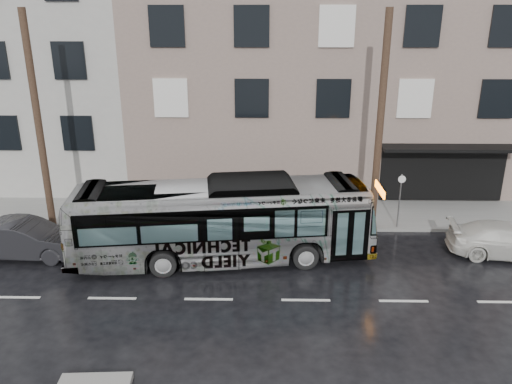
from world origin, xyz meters
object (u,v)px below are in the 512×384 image
sign_post (399,201)px  dark_sedan (25,239)px  white_sedan (508,240)px  utility_pole_front (380,125)px  utility_pole_rear (38,124)px  bus (222,221)px

sign_post → dark_sedan: bearing=-169.4°
sign_post → white_sedan: sign_post is taller
white_sedan → dark_sedan: 18.60m
utility_pole_front → utility_pole_rear: same height
sign_post → dark_sedan: 15.24m
sign_post → utility_pole_rear: bearing=180.0°
sign_post → utility_pole_front: bearing=180.0°
utility_pole_rear → bus: 8.80m
dark_sedan → sign_post: bearing=-77.2°
utility_pole_rear → dark_sedan: utility_pole_rear is taller
bus → dark_sedan: 7.65m
white_sedan → utility_pole_rear: bearing=90.6°
utility_pole_front → dark_sedan: utility_pole_front is taller
utility_pole_rear → white_sedan: 19.30m
bus → white_sedan: 11.04m
bus → white_sedan: bearing=-95.0°
utility_pole_rear → sign_post: utility_pole_rear is taller
utility_pole_rear → dark_sedan: 4.81m
sign_post → dark_sedan: (-14.97, -2.79, -0.62)m
utility_pole_rear → white_sedan: size_ratio=2.03×
bus → dark_sedan: (-7.61, 0.07, -0.84)m
sign_post → bus: 7.90m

